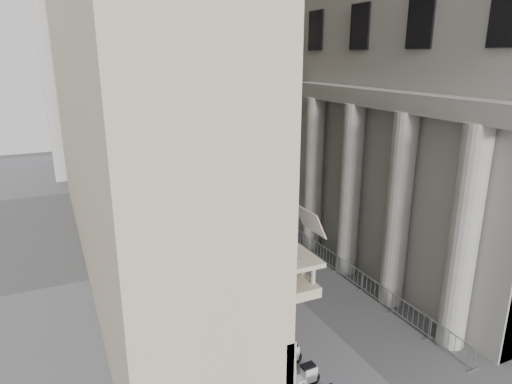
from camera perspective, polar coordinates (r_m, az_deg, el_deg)
far_building at (r=55.71m, az=-13.86°, el=18.87°), size 22.00×10.00×30.00m
iron_fence at (r=28.40m, az=-8.23°, el=-9.61°), size 0.30×28.00×1.40m
blue_awning at (r=38.08m, az=0.50°, el=-2.44°), size 1.60×3.00×3.00m
scooter_2 at (r=20.48m, az=3.49°, el=-21.04°), size 1.42×0.62×1.50m
scooter_3 at (r=21.48m, az=1.62°, el=-18.95°), size 1.42×0.62×1.50m
scooter_4 at (r=22.53m, az=-0.05°, el=-17.05°), size 1.42×0.62×1.50m
scooter_5 at (r=23.62m, az=-1.54°, el=-15.30°), size 1.42×0.62×1.50m
scooter_6 at (r=24.74m, az=-2.87°, el=-13.70°), size 1.42×0.62×1.50m
scooter_7 at (r=25.89m, az=-4.07°, el=-12.23°), size 1.42×0.62×1.50m
scooter_8 at (r=27.07m, az=-5.15°, el=-10.89°), size 1.42×0.62×1.50m
scooter_9 at (r=28.27m, az=-6.14°, el=-9.66°), size 1.42×0.62×1.50m
scooter_10 at (r=29.49m, az=-7.03°, el=-8.52°), size 1.42×0.62×1.50m
scooter_11 at (r=30.72m, az=-7.85°, el=-7.48°), size 1.42×0.62×1.50m
scooter_12 at (r=31.97m, az=-8.61°, el=-6.51°), size 1.42×0.62×1.50m
scooter_13 at (r=33.24m, az=-9.30°, el=-5.62°), size 1.42×0.62×1.50m
scooter_14 at (r=34.51m, az=-9.94°, el=-4.79°), size 1.42×0.62×1.50m
scooter_15 at (r=35.80m, az=-10.54°, el=-4.02°), size 1.42×0.62×1.50m
barrier_0 at (r=22.76m, az=23.08°, el=-18.19°), size 0.60×2.40×1.10m
barrier_1 at (r=24.16m, az=18.62°, el=-15.48°), size 0.60×2.40×1.10m
barrier_2 at (r=25.73m, az=14.77°, el=-13.01°), size 0.60×2.40×1.10m
barrier_3 at (r=27.43m, az=11.44°, el=-10.79°), size 0.60×2.40×1.10m
barrier_4 at (r=29.25m, az=8.56°, el=-8.80°), size 0.60×2.40×1.10m
barrier_5 at (r=31.17m, az=6.05°, el=-7.04°), size 0.60×2.40×1.10m
security_tent at (r=38.84m, az=-11.09°, el=1.48°), size 3.68×3.68×2.99m
street_lamp at (r=31.76m, az=-10.73°, el=2.40°), size 2.51×1.08×8.09m
info_kiosk at (r=29.07m, az=-5.81°, el=-6.74°), size 0.35×0.93×1.94m
pedestrian_a at (r=32.25m, az=-1.36°, el=-4.22°), size 0.84×0.69×1.96m
pedestrian_b at (r=39.30m, az=-5.93°, el=-0.61°), size 1.03×0.96×1.70m
pedestrian_c at (r=45.25m, az=-10.99°, el=1.48°), size 0.95×0.79×1.66m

